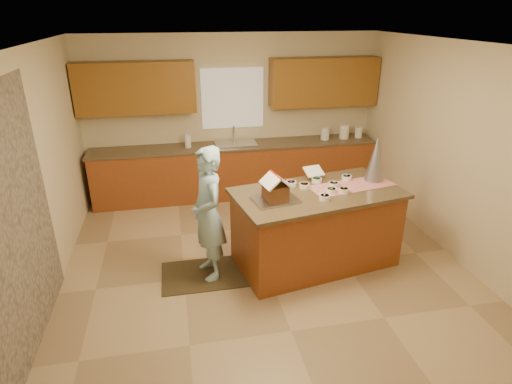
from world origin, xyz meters
TOP-DOWN VIEW (x-y plane):
  - floor at (0.00, 0.00)m, footprint 5.50×5.50m
  - ceiling at (0.00, 0.00)m, footprint 5.50×5.50m
  - wall_back at (0.00, 2.75)m, footprint 5.50×5.50m
  - wall_front at (0.00, -2.75)m, footprint 5.50×5.50m
  - wall_left at (-2.50, 0.00)m, footprint 5.50×5.50m
  - wall_right at (2.50, 0.00)m, footprint 5.50×5.50m
  - stone_accent at (-2.48, -0.80)m, footprint 0.00×2.50m
  - window_curtain at (0.00, 2.72)m, footprint 1.05×0.03m
  - back_counter_base at (0.00, 2.45)m, footprint 4.80×0.60m
  - back_counter_top at (0.00, 2.45)m, footprint 4.85×0.63m
  - upper_cabinet_left at (-1.55, 2.57)m, footprint 1.85×0.35m
  - upper_cabinet_right at (1.55, 2.57)m, footprint 1.85×0.35m
  - sink at (0.00, 2.45)m, footprint 0.70×0.45m
  - faucet at (0.00, 2.63)m, footprint 0.03×0.03m
  - island_base at (0.65, 0.07)m, footprint 2.09×1.31m
  - island_top at (0.65, 0.07)m, footprint 2.19×1.41m
  - table_runner at (1.12, 0.16)m, footprint 1.13×0.58m
  - baking_tray at (0.07, -0.09)m, footprint 0.56×0.45m
  - cookbook at (0.73, 0.51)m, footprint 0.27×0.23m
  - tinsel_tree at (1.47, 0.28)m, footprint 0.28×0.28m
  - rug at (-0.75, 0.05)m, footprint 1.11×0.72m
  - boy at (-0.70, 0.05)m, footprint 0.52×0.67m
  - canister_a at (1.59, 2.45)m, footprint 0.15×0.15m
  - canister_b at (1.95, 2.45)m, footprint 0.17×0.17m
  - canister_c at (2.22, 2.45)m, footprint 0.13×0.13m
  - paper_towel at (-0.80, 2.45)m, footprint 0.10×0.10m
  - gingerbread_house at (0.07, -0.09)m, footprint 0.35×0.35m
  - candy_bowls at (0.75, 0.16)m, footprint 0.89×0.67m

SIDE VIEW (x-z plane):
  - floor at x=0.00m, z-range 0.00..0.00m
  - rug at x=-0.75m, z-range 0.00..0.01m
  - back_counter_base at x=0.00m, z-range 0.00..0.88m
  - island_base at x=0.65m, z-range 0.00..0.95m
  - boy at x=-0.70m, z-range 0.01..1.65m
  - sink at x=0.00m, z-range 0.83..0.95m
  - back_counter_top at x=0.00m, z-range 0.88..0.92m
  - island_top at x=0.65m, z-range 0.95..1.00m
  - table_runner at x=1.12m, z-range 1.00..1.00m
  - baking_tray at x=0.07m, z-range 1.00..1.02m
  - canister_c at x=2.22m, z-range 0.92..1.11m
  - canister_a at x=1.59m, z-range 0.92..1.12m
  - candy_bowls at x=0.75m, z-range 1.00..1.05m
  - paper_towel at x=-0.80m, z-range 0.92..1.14m
  - canister_b at x=1.95m, z-range 0.92..1.16m
  - faucet at x=0.00m, z-range 0.92..1.20m
  - cookbook at x=0.73m, z-range 1.04..1.14m
  - gingerbread_house at x=0.07m, z-range 0.98..1.29m
  - stone_accent at x=-2.48m, z-range 0.00..2.50m
  - tinsel_tree at x=1.47m, z-range 1.00..1.59m
  - wall_back at x=0.00m, z-range 1.35..1.35m
  - wall_front at x=0.00m, z-range 1.35..1.35m
  - wall_left at x=-2.50m, z-range 1.35..1.35m
  - wall_right at x=2.50m, z-range 1.35..1.35m
  - window_curtain at x=0.00m, z-range 1.15..2.15m
  - upper_cabinet_left at x=-1.55m, z-range 1.50..2.30m
  - upper_cabinet_right at x=1.55m, z-range 1.50..2.30m
  - ceiling at x=0.00m, z-range 2.70..2.70m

